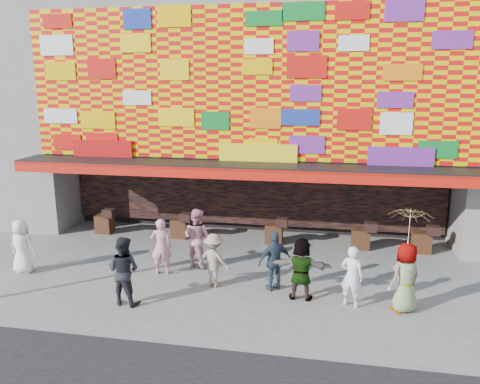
{
  "coord_description": "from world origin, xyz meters",
  "views": [
    {
      "loc": [
        2.75,
        -11.25,
        5.57
      ],
      "look_at": [
        0.26,
        2.0,
        2.44
      ],
      "focal_mm": 35.0,
      "sensor_mm": 36.0,
      "label": 1
    }
  ],
  "objects_px": {
    "parasol": "(410,228)",
    "ped_c": "(124,270)",
    "ped_d": "(214,260)",
    "ped_g": "(405,278)",
    "ped_h": "(352,276)",
    "ped_f": "(301,269)",
    "ped_e": "(275,261)",
    "ped_b": "(161,246)",
    "ped_a": "(22,246)",
    "ped_i": "(197,238)"
  },
  "relations": [
    {
      "from": "ped_a",
      "to": "ped_d",
      "type": "distance_m",
      "value": 5.89
    },
    {
      "from": "ped_c",
      "to": "ped_f",
      "type": "bearing_deg",
      "value": -157.57
    },
    {
      "from": "ped_b",
      "to": "ped_c",
      "type": "relative_size",
      "value": 0.95
    },
    {
      "from": "ped_c",
      "to": "ped_e",
      "type": "relative_size",
      "value": 1.08
    },
    {
      "from": "ped_g",
      "to": "ped_b",
      "type": "bearing_deg",
      "value": -44.21
    },
    {
      "from": "ped_a",
      "to": "ped_d",
      "type": "xyz_separation_m",
      "value": [
        5.89,
        0.09,
        -0.05
      ]
    },
    {
      "from": "ped_f",
      "to": "parasol",
      "type": "height_order",
      "value": "parasol"
    },
    {
      "from": "ped_f",
      "to": "ped_g",
      "type": "distance_m",
      "value": 2.59
    },
    {
      "from": "ped_e",
      "to": "parasol",
      "type": "bearing_deg",
      "value": 135.28
    },
    {
      "from": "ped_h",
      "to": "ped_i",
      "type": "xyz_separation_m",
      "value": [
        -4.6,
        1.88,
        0.12
      ]
    },
    {
      "from": "ped_e",
      "to": "ped_f",
      "type": "height_order",
      "value": "ped_f"
    },
    {
      "from": "ped_b",
      "to": "parasol",
      "type": "height_order",
      "value": "parasol"
    },
    {
      "from": "ped_d",
      "to": "ped_f",
      "type": "xyz_separation_m",
      "value": [
        2.44,
        -0.35,
        0.07
      ]
    },
    {
      "from": "ped_e",
      "to": "ped_d",
      "type": "bearing_deg",
      "value": -30.99
    },
    {
      "from": "ped_c",
      "to": "ped_f",
      "type": "relative_size",
      "value": 1.07
    },
    {
      "from": "ped_g",
      "to": "ped_f",
      "type": "bearing_deg",
      "value": -39.22
    },
    {
      "from": "ped_a",
      "to": "ped_h",
      "type": "height_order",
      "value": "ped_a"
    },
    {
      "from": "ped_e",
      "to": "ped_f",
      "type": "xyz_separation_m",
      "value": [
        0.75,
        -0.44,
        0.01
      ]
    },
    {
      "from": "ped_c",
      "to": "ped_b",
      "type": "bearing_deg",
      "value": -89.27
    },
    {
      "from": "ped_e",
      "to": "ped_i",
      "type": "height_order",
      "value": "ped_i"
    },
    {
      "from": "ped_d",
      "to": "ped_e",
      "type": "height_order",
      "value": "ped_e"
    },
    {
      "from": "ped_d",
      "to": "ped_e",
      "type": "relative_size",
      "value": 0.92
    },
    {
      "from": "ped_c",
      "to": "ped_i",
      "type": "xyz_separation_m",
      "value": [
        1.15,
        2.81,
        0.02
      ]
    },
    {
      "from": "ped_a",
      "to": "ped_f",
      "type": "distance_m",
      "value": 8.34
    },
    {
      "from": "ped_g",
      "to": "ped_e",
      "type": "bearing_deg",
      "value": -45.67
    },
    {
      "from": "ped_b",
      "to": "ped_e",
      "type": "xyz_separation_m",
      "value": [
        3.44,
        -0.48,
        -0.02
      ]
    },
    {
      "from": "ped_g",
      "to": "parasol",
      "type": "relative_size",
      "value": 0.93
    },
    {
      "from": "ped_b",
      "to": "ped_c",
      "type": "xyz_separation_m",
      "value": [
        -0.28,
        -2.02,
        0.04
      ]
    },
    {
      "from": "ped_b",
      "to": "ped_i",
      "type": "distance_m",
      "value": 1.18
    },
    {
      "from": "ped_a",
      "to": "ped_f",
      "type": "xyz_separation_m",
      "value": [
        8.33,
        -0.26,
        0.02
      ]
    },
    {
      "from": "parasol",
      "to": "ped_a",
      "type": "bearing_deg",
      "value": 177.58
    },
    {
      "from": "ped_d",
      "to": "ped_i",
      "type": "bearing_deg",
      "value": -43.32
    },
    {
      "from": "ped_h",
      "to": "parasol",
      "type": "distance_m",
      "value": 1.88
    },
    {
      "from": "ped_a",
      "to": "ped_d",
      "type": "height_order",
      "value": "ped_a"
    },
    {
      "from": "ped_b",
      "to": "ped_i",
      "type": "height_order",
      "value": "ped_i"
    },
    {
      "from": "ped_a",
      "to": "ped_g",
      "type": "distance_m",
      "value": 10.92
    },
    {
      "from": "parasol",
      "to": "ped_c",
      "type": "bearing_deg",
      "value": -172.72
    },
    {
      "from": "ped_g",
      "to": "ped_h",
      "type": "height_order",
      "value": "ped_g"
    },
    {
      "from": "ped_d",
      "to": "ped_g",
      "type": "relative_size",
      "value": 0.86
    },
    {
      "from": "ped_b",
      "to": "ped_c",
      "type": "height_order",
      "value": "ped_c"
    },
    {
      "from": "ped_d",
      "to": "ped_f",
      "type": "bearing_deg",
      "value": -174.24
    },
    {
      "from": "ped_e",
      "to": "ped_b",
      "type": "bearing_deg",
      "value": -41.83
    },
    {
      "from": "ped_d",
      "to": "ped_h",
      "type": "distance_m",
      "value": 3.77
    },
    {
      "from": "ped_g",
      "to": "ped_a",
      "type": "bearing_deg",
      "value": -37.23
    },
    {
      "from": "ped_e",
      "to": "ped_g",
      "type": "xyz_separation_m",
      "value": [
        3.32,
        -0.64,
        0.05
      ]
    },
    {
      "from": "ped_f",
      "to": "ped_i",
      "type": "relative_size",
      "value": 0.91
    },
    {
      "from": "ped_f",
      "to": "ped_c",
      "type": "bearing_deg",
      "value": 15.7
    },
    {
      "from": "ped_e",
      "to": "ped_g",
      "type": "distance_m",
      "value": 3.38
    },
    {
      "from": "ped_d",
      "to": "ped_g",
      "type": "bearing_deg",
      "value": -172.28
    },
    {
      "from": "ped_b",
      "to": "ped_c",
      "type": "bearing_deg",
      "value": 70.73
    }
  ]
}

